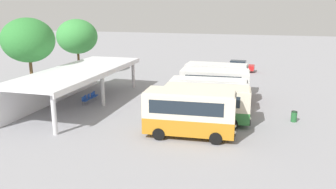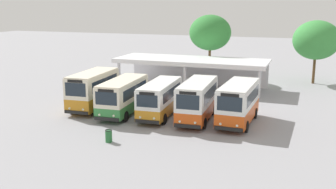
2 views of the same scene
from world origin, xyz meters
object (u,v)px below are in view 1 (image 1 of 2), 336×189
(waiting_chair_end_by_column, at_px, (84,100))
(litter_bin_apron, at_px, (294,116))
(waiting_chair_middle_seat, at_px, (90,97))
(city_bus_second_in_row, at_px, (206,103))
(city_bus_nearest_orange, at_px, (190,112))
(city_bus_middle_cream, at_px, (208,93))
(waiting_chair_fourth_seat, at_px, (93,96))
(city_bus_fourth_amber, at_px, (215,84))
(waiting_chair_fifth_seat, at_px, (95,94))
(parked_car_flank, at_px, (239,66))
(city_bus_fifth_blue, at_px, (216,77))
(waiting_chair_second_from_end, at_px, (86,99))

(waiting_chair_end_by_column, distance_m, litter_bin_apron, 19.18)
(waiting_chair_middle_seat, bearing_deg, city_bus_second_in_row, -104.19)
(city_bus_nearest_orange, distance_m, city_bus_second_in_row, 3.42)
(city_bus_middle_cream, relative_size, waiting_chair_end_by_column, 8.25)
(city_bus_middle_cream, relative_size, waiting_chair_fourth_seat, 8.25)
(waiting_chair_middle_seat, bearing_deg, city_bus_fourth_amber, -73.10)
(waiting_chair_fifth_seat, bearing_deg, city_bus_fourth_amber, -78.28)
(city_bus_second_in_row, height_order, parked_car_flank, city_bus_second_in_row)
(city_bus_fifth_blue, height_order, parked_car_flank, city_bus_fifth_blue)
(city_bus_fourth_amber, bearing_deg, city_bus_nearest_orange, 177.70)
(city_bus_middle_cream, height_order, waiting_chair_middle_seat, city_bus_middle_cream)
(city_bus_nearest_orange, bearing_deg, waiting_chair_end_by_column, 65.33)
(city_bus_nearest_orange, bearing_deg, waiting_chair_second_from_end, 63.15)
(city_bus_fifth_blue, bearing_deg, parked_car_flank, -5.88)
(city_bus_second_in_row, bearing_deg, city_bus_middle_cream, 6.40)
(city_bus_middle_cream, distance_m, city_bus_fifth_blue, 6.70)
(city_bus_nearest_orange, relative_size, parked_car_flank, 1.56)
(city_bus_fourth_amber, distance_m, parked_car_flank, 17.41)
(waiting_chair_second_from_end, distance_m, waiting_chair_fifth_seat, 1.71)
(waiting_chair_second_from_end, height_order, litter_bin_apron, litter_bin_apron)
(city_bus_fifth_blue, distance_m, parked_car_flank, 14.10)
(city_bus_middle_cream, bearing_deg, waiting_chair_second_from_end, 94.05)
(waiting_chair_fourth_seat, bearing_deg, city_bus_nearest_orange, -121.44)
(waiting_chair_end_by_column, relative_size, waiting_chair_fifth_seat, 1.00)
(city_bus_fourth_amber, xyz_separation_m, waiting_chair_fifth_seat, (-2.48, 11.95, -1.31))
(city_bus_middle_cream, bearing_deg, city_bus_second_in_row, -173.60)
(city_bus_fifth_blue, distance_m, waiting_chair_fifth_seat, 13.09)
(city_bus_fifth_blue, xyz_separation_m, waiting_chair_fifth_seat, (-5.83, 11.65, -1.31))
(city_bus_middle_cream, relative_size, waiting_chair_second_from_end, 8.25)
(city_bus_fifth_blue, bearing_deg, waiting_chair_fourth_seat, 118.98)
(city_bus_second_in_row, bearing_deg, waiting_chair_fourth_seat, 73.24)
(city_bus_fourth_amber, height_order, waiting_chair_second_from_end, city_bus_fourth_amber)
(waiting_chair_second_from_end, relative_size, waiting_chair_fourth_seat, 1.00)
(city_bus_fourth_amber, distance_m, waiting_chair_fifth_seat, 12.28)
(waiting_chair_fourth_seat, height_order, litter_bin_apron, litter_bin_apron)
(waiting_chair_middle_seat, xyz_separation_m, litter_bin_apron, (-0.79, -19.17, -0.07))
(parked_car_flank, height_order, litter_bin_apron, parked_car_flank)
(waiting_chair_middle_seat, xyz_separation_m, waiting_chair_fourth_seat, (0.57, -0.06, 0.00))
(city_bus_fourth_amber, bearing_deg, waiting_chair_fifth_seat, 101.72)
(parked_car_flank, distance_m, waiting_chair_fifth_seat, 23.75)
(waiting_chair_end_by_column, xyz_separation_m, waiting_chair_fourth_seat, (1.71, -0.06, 0.00))
(city_bus_nearest_orange, relative_size, waiting_chair_second_from_end, 7.85)
(city_bus_fourth_amber, relative_size, waiting_chair_end_by_column, 8.05)
(city_bus_second_in_row, height_order, waiting_chair_second_from_end, city_bus_second_in_row)
(waiting_chair_second_from_end, bearing_deg, city_bus_fifth_blue, -57.14)
(litter_bin_apron, bearing_deg, city_bus_nearest_orange, 126.36)
(waiting_chair_end_by_column, bearing_deg, litter_bin_apron, -88.96)
(city_bus_middle_cream, xyz_separation_m, city_bus_fourth_amber, (3.35, -0.11, 0.15))
(waiting_chair_end_by_column, height_order, waiting_chair_fifth_seat, same)
(parked_car_flank, bearing_deg, city_bus_fourth_amber, 176.25)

